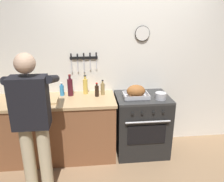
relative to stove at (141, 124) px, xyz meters
The scene contains 13 objects.
wall_back 0.95m from the stove, 121.31° to the left, with size 6.00×0.13×2.60m.
counter_block 1.42m from the stove, behind, with size 2.03×0.65×0.90m.
stove is the anchor object (origin of this frame).
person_cook 1.62m from the stove, 153.90° to the right, with size 0.51×0.63×1.66m.
roasting_pan 0.55m from the stove, 153.15° to the right, with size 0.35×0.26×0.19m.
saucepan 0.56m from the stove, 33.42° to the right, with size 0.15×0.15×0.09m.
cutting_board 1.45m from the stove, behind, with size 0.36×0.24×0.02m, color tan.
bottle_cooking_oil 1.01m from the stove, 166.66° to the left, with size 0.07×0.07×0.28m.
bottle_vinegar 0.79m from the stove, 167.86° to the left, with size 0.06×0.06×0.22m.
bottle_wine_red 1.19m from the stove, behind, with size 0.08×0.08×0.31m.
bottle_soy_sauce 0.85m from the stove, behind, with size 0.06×0.06×0.20m.
bottle_olive_oil 1.65m from the stove, behind, with size 0.06×0.06×0.29m.
bottle_dish_soap 1.28m from the stove, behind, with size 0.06×0.06×0.19m.
Camera 1 is at (-0.53, -1.92, 2.01)m, focal length 35.44 mm.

